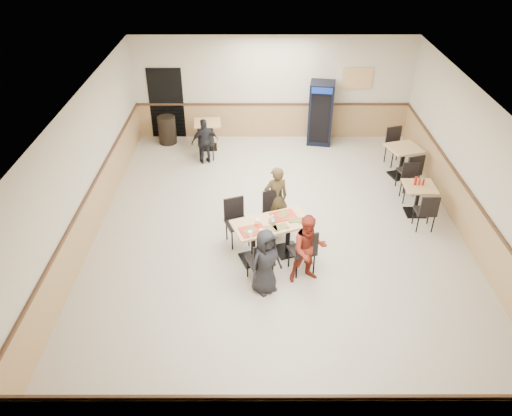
{
  "coord_description": "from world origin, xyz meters",
  "views": [
    {
      "loc": [
        -0.5,
        -8.9,
        6.39
      ],
      "look_at": [
        -0.49,
        -0.5,
        0.95
      ],
      "focal_mm": 35.0,
      "sensor_mm": 36.0,
      "label": 1
    }
  ],
  "objects_px": {
    "side_table_near": "(418,195)",
    "side_table_far": "(403,157)",
    "lone_diner": "(205,141)",
    "pepsi_cooler": "(321,113)",
    "back_table": "(208,131)",
    "trash_bin": "(167,130)",
    "diner_woman_left": "(265,262)",
    "diner_man_opposite": "(276,198)",
    "diner_woman_right": "(309,249)",
    "main_table": "(271,234)"
  },
  "relations": [
    {
      "from": "side_table_near",
      "to": "pepsi_cooler",
      "type": "distance_m",
      "value": 4.27
    },
    {
      "from": "diner_woman_right",
      "to": "diner_man_opposite",
      "type": "distance_m",
      "value": 1.84
    },
    {
      "from": "lone_diner",
      "to": "pepsi_cooler",
      "type": "height_order",
      "value": "pepsi_cooler"
    },
    {
      "from": "diner_woman_left",
      "to": "diner_woman_right",
      "type": "relative_size",
      "value": 0.93
    },
    {
      "from": "diner_woman_right",
      "to": "trash_bin",
      "type": "distance_m",
      "value": 7.06
    },
    {
      "from": "main_table",
      "to": "back_table",
      "type": "xyz_separation_m",
      "value": [
        -1.67,
        5.01,
        -0.01
      ]
    },
    {
      "from": "lone_diner",
      "to": "side_table_far",
      "type": "height_order",
      "value": "lone_diner"
    },
    {
      "from": "diner_man_opposite",
      "to": "trash_bin",
      "type": "bearing_deg",
      "value": -71.32
    },
    {
      "from": "main_table",
      "to": "back_table",
      "type": "bearing_deg",
      "value": 87.6
    },
    {
      "from": "side_table_far",
      "to": "trash_bin",
      "type": "height_order",
      "value": "side_table_far"
    },
    {
      "from": "lone_diner",
      "to": "diner_woman_left",
      "type": "bearing_deg",
      "value": 87.61
    },
    {
      "from": "diner_woman_left",
      "to": "side_table_near",
      "type": "xyz_separation_m",
      "value": [
        3.51,
        2.59,
        -0.17
      ]
    },
    {
      "from": "diner_woman_right",
      "to": "side_table_far",
      "type": "relative_size",
      "value": 1.5
    },
    {
      "from": "back_table",
      "to": "trash_bin",
      "type": "height_order",
      "value": "trash_bin"
    },
    {
      "from": "side_table_far",
      "to": "pepsi_cooler",
      "type": "distance_m",
      "value": 2.82
    },
    {
      "from": "lone_diner",
      "to": "pepsi_cooler",
      "type": "relative_size",
      "value": 0.7
    },
    {
      "from": "diner_woman_right",
      "to": "side_table_near",
      "type": "distance_m",
      "value": 3.55
    },
    {
      "from": "diner_woman_left",
      "to": "trash_bin",
      "type": "bearing_deg",
      "value": 77.62
    },
    {
      "from": "lone_diner",
      "to": "main_table",
      "type": "bearing_deg",
      "value": 93.03
    },
    {
      "from": "diner_man_opposite",
      "to": "back_table",
      "type": "xyz_separation_m",
      "value": [
        -1.79,
        3.98,
        -0.22
      ]
    },
    {
      "from": "diner_man_opposite",
      "to": "side_table_far",
      "type": "distance_m",
      "value": 4.06
    },
    {
      "from": "main_table",
      "to": "pepsi_cooler",
      "type": "relative_size",
      "value": 0.93
    },
    {
      "from": "side_table_near",
      "to": "pepsi_cooler",
      "type": "relative_size",
      "value": 0.41
    },
    {
      "from": "side_table_near",
      "to": "side_table_far",
      "type": "distance_m",
      "value": 1.79
    },
    {
      "from": "side_table_near",
      "to": "back_table",
      "type": "distance_m",
      "value": 6.12
    },
    {
      "from": "diner_woman_left",
      "to": "lone_diner",
      "type": "xyz_separation_m",
      "value": [
        -1.54,
        5.15,
        -0.03
      ]
    },
    {
      "from": "diner_woman_right",
      "to": "pepsi_cooler",
      "type": "xyz_separation_m",
      "value": [
        0.89,
        6.13,
        0.19
      ]
    },
    {
      "from": "side_table_far",
      "to": "lone_diner",
      "type": "bearing_deg",
      "value": 171.48
    },
    {
      "from": "side_table_far",
      "to": "trash_bin",
      "type": "distance_m",
      "value": 6.67
    },
    {
      "from": "diner_woman_right",
      "to": "back_table",
      "type": "bearing_deg",
      "value": 99.55
    },
    {
      "from": "side_table_near",
      "to": "side_table_far",
      "type": "bearing_deg",
      "value": 87.33
    },
    {
      "from": "side_table_near",
      "to": "trash_bin",
      "type": "xyz_separation_m",
      "value": [
        -6.27,
        3.8,
        -0.08
      ]
    },
    {
      "from": "diner_man_opposite",
      "to": "lone_diner",
      "type": "bearing_deg",
      "value": -75.97
    },
    {
      "from": "main_table",
      "to": "side_table_far",
      "type": "bearing_deg",
      "value": 23.21
    },
    {
      "from": "trash_bin",
      "to": "main_table",
      "type": "bearing_deg",
      "value": -61.7
    },
    {
      "from": "main_table",
      "to": "back_table",
      "type": "relative_size",
      "value": 2.1
    },
    {
      "from": "diner_woman_right",
      "to": "lone_diner",
      "type": "height_order",
      "value": "diner_woman_right"
    },
    {
      "from": "lone_diner",
      "to": "trash_bin",
      "type": "distance_m",
      "value": 1.76
    },
    {
      "from": "diner_man_opposite",
      "to": "lone_diner",
      "type": "xyz_separation_m",
      "value": [
        -1.79,
        3.08,
        -0.12
      ]
    },
    {
      "from": "diner_woman_left",
      "to": "back_table",
      "type": "xyz_separation_m",
      "value": [
        -1.54,
        6.05,
        -0.14
      ]
    },
    {
      "from": "diner_woman_left",
      "to": "diner_man_opposite",
      "type": "distance_m",
      "value": 2.08
    },
    {
      "from": "side_table_far",
      "to": "back_table",
      "type": "height_order",
      "value": "side_table_far"
    },
    {
      "from": "diner_woman_right",
      "to": "side_table_near",
      "type": "bearing_deg",
      "value": 27.56
    },
    {
      "from": "main_table",
      "to": "side_table_near",
      "type": "bearing_deg",
      "value": 4.0
    },
    {
      "from": "pepsi_cooler",
      "to": "diner_woman_left",
      "type": "bearing_deg",
      "value": -95.52
    },
    {
      "from": "diner_man_opposite",
      "to": "side_table_far",
      "type": "xyz_separation_m",
      "value": [
        3.34,
        2.31,
        -0.2
      ]
    },
    {
      "from": "diner_woman_left",
      "to": "lone_diner",
      "type": "height_order",
      "value": "diner_woman_left"
    },
    {
      "from": "diner_woman_left",
      "to": "side_table_near",
      "type": "distance_m",
      "value": 4.37
    },
    {
      "from": "side_table_far",
      "to": "diner_man_opposite",
      "type": "bearing_deg",
      "value": -145.28
    },
    {
      "from": "lone_diner",
      "to": "side_table_far",
      "type": "bearing_deg",
      "value": 152.47
    }
  ]
}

